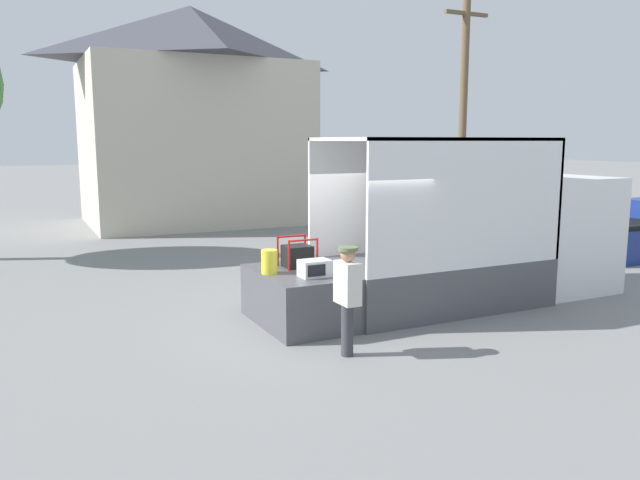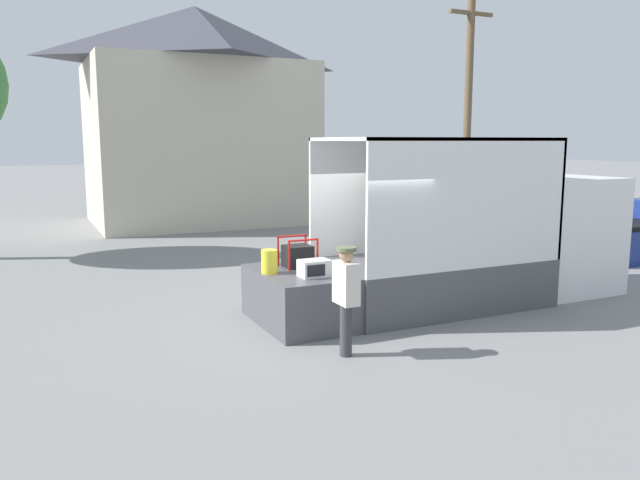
{
  "view_description": "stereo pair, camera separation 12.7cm",
  "coord_description": "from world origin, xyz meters",
  "px_view_note": "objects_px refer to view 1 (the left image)",
  "views": [
    {
      "loc": [
        -4.96,
        -9.53,
        3.11
      ],
      "look_at": [
        -0.39,
        -0.2,
        1.46
      ],
      "focal_mm": 35.0,
      "sensor_mm": 36.0,
      "label": 1
    },
    {
      "loc": [
        -4.84,
        -9.58,
        3.11
      ],
      "look_at": [
        -0.39,
        -0.2,
        1.46
      ],
      "focal_mm": 35.0,
      "sensor_mm": 36.0,
      "label": 2
    }
  ],
  "objects_px": {
    "box_truck": "(495,248)",
    "microwave": "(315,268)",
    "orange_bucket": "(269,262)",
    "worker_person": "(348,290)",
    "utility_pole": "(463,110)",
    "portable_generator": "(298,256)"
  },
  "relations": [
    {
      "from": "box_truck",
      "to": "microwave",
      "type": "bearing_deg",
      "value": -173.38
    },
    {
      "from": "orange_bucket",
      "to": "worker_person",
      "type": "xyz_separation_m",
      "value": [
        0.47,
        -1.89,
        -0.13
      ]
    },
    {
      "from": "microwave",
      "to": "worker_person",
      "type": "bearing_deg",
      "value": -94.64
    },
    {
      "from": "box_truck",
      "to": "utility_pole",
      "type": "xyz_separation_m",
      "value": [
        5.94,
        8.54,
        3.21
      ]
    },
    {
      "from": "worker_person",
      "to": "utility_pole",
      "type": "xyz_separation_m",
      "value": [
        10.3,
        10.36,
        3.22
      ]
    },
    {
      "from": "orange_bucket",
      "to": "worker_person",
      "type": "distance_m",
      "value": 1.95
    },
    {
      "from": "microwave",
      "to": "utility_pole",
      "type": "bearing_deg",
      "value": 41.56
    },
    {
      "from": "orange_bucket",
      "to": "utility_pole",
      "type": "xyz_separation_m",
      "value": [
        10.76,
        8.47,
        3.09
      ]
    },
    {
      "from": "orange_bucket",
      "to": "microwave",
      "type": "bearing_deg",
      "value": -44.47
    },
    {
      "from": "box_truck",
      "to": "utility_pole",
      "type": "distance_m",
      "value": 10.89
    },
    {
      "from": "microwave",
      "to": "utility_pole",
      "type": "distance_m",
      "value": 13.98
    },
    {
      "from": "portable_generator",
      "to": "utility_pole",
      "type": "bearing_deg",
      "value": 39.01
    },
    {
      "from": "orange_bucket",
      "to": "utility_pole",
      "type": "relative_size",
      "value": 0.05
    },
    {
      "from": "worker_person",
      "to": "orange_bucket",
      "type": "bearing_deg",
      "value": 103.84
    },
    {
      "from": "microwave",
      "to": "portable_generator",
      "type": "bearing_deg",
      "value": 84.0
    },
    {
      "from": "portable_generator",
      "to": "orange_bucket",
      "type": "bearing_deg",
      "value": -156.32
    },
    {
      "from": "box_truck",
      "to": "microwave",
      "type": "relative_size",
      "value": 12.64
    },
    {
      "from": "microwave",
      "to": "worker_person",
      "type": "relative_size",
      "value": 0.3
    },
    {
      "from": "box_truck",
      "to": "worker_person",
      "type": "relative_size",
      "value": 3.83
    },
    {
      "from": "microwave",
      "to": "worker_person",
      "type": "height_order",
      "value": "worker_person"
    },
    {
      "from": "box_truck",
      "to": "orange_bucket",
      "type": "bearing_deg",
      "value": 179.17
    },
    {
      "from": "microwave",
      "to": "orange_bucket",
      "type": "height_order",
      "value": "orange_bucket"
    }
  ]
}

